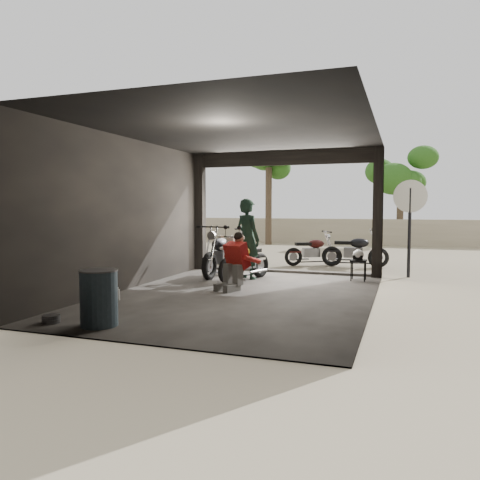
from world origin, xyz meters
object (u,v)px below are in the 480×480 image
Objects in this scene: helmet at (358,255)px; sign_post at (410,212)px; left_bike at (222,251)px; rider at (248,239)px; outside_bike_c at (355,248)px; main_bike at (245,258)px; outside_bike_b at (313,248)px; outside_bike_a at (233,246)px; stool at (359,263)px; mechanic at (233,263)px; oil_drum at (99,299)px.

sign_post reaches higher than helmet.
helmet is at bearing -121.96° from sign_post.
rider reaches higher than left_bike.
outside_bike_c is 0.85× the size of rider.
main_bike reaches higher than outside_bike_b.
outside_bike_a is 5.24m from sign_post.
outside_bike_c is 2.44m from sign_post.
outside_bike_c is at bearing -96.45° from rider.
outside_bike_b is at bearing 97.19° from helmet.
outside_bike_b is at bearing 93.73° from main_bike.
stool is at bearing 7.22° from left_bike.
rider reaches higher than outside_bike_c.
outside_bike_a is (-1.36, 2.86, 0.02)m from main_bike.
main_bike is 3.60m from outside_bike_b.
main_bike reaches higher than stool.
outside_bike_b is (2.33, 0.60, -0.05)m from outside_bike_a.
mechanic is at bearing 152.53° from outside_bike_c.
mechanic reaches higher than outside_bike_a.
rider reaches higher than main_bike.
stool is 0.21× the size of sign_post.
outside_bike_c is at bearing 147.36° from sign_post.
outside_bike_a is 0.70× the size of sign_post.
outside_bike_c is at bearing 71.16° from oil_drum.
outside_bike_a reaches higher than oil_drum.
sign_post is at bearing 61.79° from mechanic.
main_bike is at bearing 117.79° from mechanic.
left_bike is 2.40m from outside_bike_a.
outside_bike_c is at bearing 73.66° from helmet.
rider is (-0.01, 0.25, 0.42)m from main_bike.
outside_bike_b reaches higher than helmet.
main_bike is at bearing -32.19° from left_bike.
main_bike is 2.67m from helmet.
left_bike reaches higher than outside_bike_c.
outside_bike_a is at bearing 95.18° from outside_bike_c.
stool is (3.91, -2.03, -0.13)m from outside_bike_a.
sign_post is (4.46, 1.32, 0.98)m from left_bike.
outside_bike_a reaches higher than helmet.
rider is (-2.22, -3.23, 0.41)m from outside_bike_c.
sign_post is at bearing -142.78° from outside_bike_c.
rider is 1.65× the size of mechanic.
outside_bike_a is at bearing 106.09° from left_bike.
oil_drum is at bearing -148.92° from outside_bike_a.
stool is (2.55, 0.83, -0.12)m from main_bike.
rider is (-0.98, -3.21, 0.46)m from outside_bike_b.
rider reaches higher than outside_bike_b.
left_bike is 3.42m from outside_bike_b.
rider is at bearing 130.78° from outside_bike_b.
main_bike is 0.98× the size of outside_bike_a.
outside_bike_c is 5.21m from mechanic.
main_bike is at bearing 142.92° from outside_bike_c.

